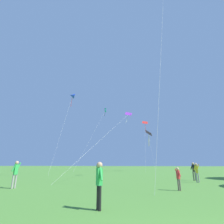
# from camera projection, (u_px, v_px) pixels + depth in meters

# --- Properties ---
(kite_purple_streamer) EXTENTS (4.31, 11.92, 8.87)m
(kite_purple_streamer) POSITION_uv_depth(u_px,v_px,m) (125.00, 117.00, 24.13)
(kite_purple_streamer) COLOR purple
(kite_purple_streamer) RESTS_ON ground_plane
(kite_black_large) EXTENTS (2.14, 6.95, 9.86)m
(kite_black_large) POSITION_uv_depth(u_px,v_px,m) (149.00, 135.00, 42.59)
(kite_black_large) COLOR black
(kite_black_large) RESTS_ON ground_plane
(kite_blue_delta) EXTENTS (3.76, 10.72, 16.71)m
(kite_blue_delta) POSITION_uv_depth(u_px,v_px,m) (72.00, 96.00, 38.14)
(kite_blue_delta) COLOR blue
(kite_blue_delta) RESTS_ON ground_plane
(kite_red_high) EXTENTS (1.29, 7.22, 11.81)m
(kite_red_high) POSITION_uv_depth(u_px,v_px,m) (145.00, 125.00, 41.97)
(kite_red_high) COLOR red
(kite_red_high) RESTS_ON ground_plane
(kite_teal_box) EXTENTS (3.24, 12.07, 17.39)m
(kite_teal_box) POSITION_uv_depth(u_px,v_px,m) (105.00, 111.00, 50.49)
(kite_teal_box) COLOR teal
(kite_teal_box) RESTS_ON ground_plane
(person_child_small) EXTENTS (0.32, 0.36, 1.31)m
(person_child_small) POSITION_uv_depth(u_px,v_px,m) (178.00, 176.00, 10.38)
(person_child_small) COLOR #665B4C
(person_child_small) RESTS_ON ground_plane
(person_with_spool) EXTENTS (0.29, 0.54, 1.71)m
(person_with_spool) POSITION_uv_depth(u_px,v_px,m) (16.00, 172.00, 11.40)
(person_with_spool) COLOR gray
(person_with_spool) RESTS_ON ground_plane
(person_near_tree) EXTENTS (0.54, 0.23, 1.68)m
(person_near_tree) POSITION_uv_depth(u_px,v_px,m) (194.00, 170.00, 16.75)
(person_near_tree) COLOR #665B4C
(person_near_tree) RESTS_ON ground_plane
(person_in_red_shirt) EXTENTS (0.52, 0.22, 1.60)m
(person_in_red_shirt) POSITION_uv_depth(u_px,v_px,m) (197.00, 171.00, 15.02)
(person_in_red_shirt) COLOR gray
(person_in_red_shirt) RESTS_ON ground_plane
(person_foreground_watcher) EXTENTS (0.40, 0.42, 1.56)m
(person_foreground_watcher) POSITION_uv_depth(u_px,v_px,m) (99.00, 180.00, 6.07)
(person_foreground_watcher) COLOR black
(person_foreground_watcher) RESTS_ON ground_plane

